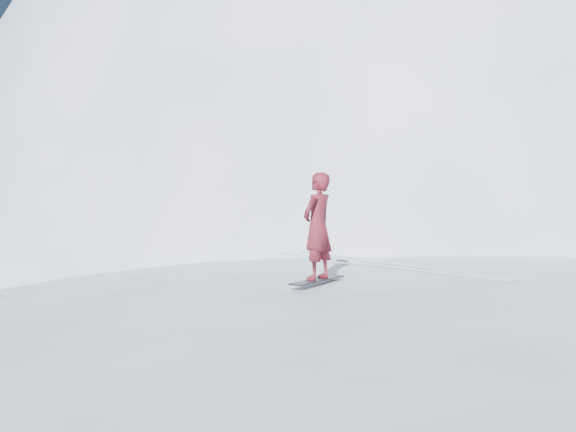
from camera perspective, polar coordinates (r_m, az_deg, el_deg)
near_ridge at (r=14.14m, az=19.16°, el=-14.17°), size 36.00×28.00×4.80m
summit_peak at (r=44.76m, az=13.47°, el=-2.38°), size 60.00×56.00×56.00m
peak_shoulder at (r=32.39m, az=5.88°, el=-4.35°), size 28.00×24.00×18.00m
wind_bumps at (r=12.47m, az=17.68°, el=-16.51°), size 16.00×14.40×1.00m
snowboard at (r=11.40m, az=2.64°, el=-5.70°), size 1.39×0.76×0.02m
snowboarder at (r=11.29m, az=2.65°, el=-0.90°), size 0.81×0.68×1.89m
board_tracks at (r=13.75m, az=8.71°, el=-4.20°), size 1.58×5.94×0.04m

